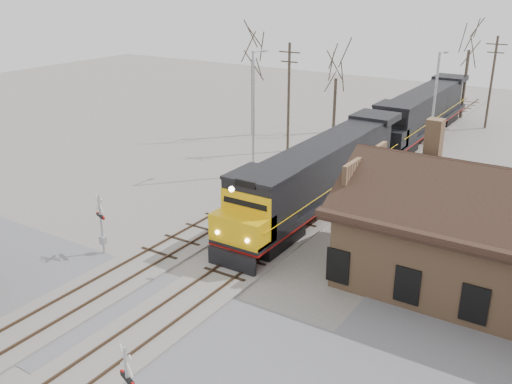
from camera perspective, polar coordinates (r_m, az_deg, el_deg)
ground at (r=26.23m, az=-11.07°, el=-13.65°), size 140.00×140.00×0.00m
road at (r=26.22m, az=-11.07°, el=-13.62°), size 60.00×9.00×0.03m
track_main at (r=36.98m, az=4.97°, el=-2.57°), size 3.40×90.00×0.24m
track_siding at (r=39.09m, az=-0.87°, el=-1.17°), size 3.40×90.00×0.24m
depot at (r=30.06m, az=22.96°, el=-5.06°), size 15.20×9.31×7.90m
locomotive_lead at (r=37.45m, az=6.24°, el=1.64°), size 3.16×21.18×4.71m
locomotive_trailing at (r=56.83m, az=16.12°, el=7.56°), size 3.16×21.18×4.45m
crossbuck_far at (r=32.83m, az=-15.20°, el=-3.28°), size 0.98×0.41×3.53m
streetlight_a at (r=43.57m, az=-0.20°, el=8.40°), size 0.25×2.04×9.59m
streetlight_b at (r=42.63m, az=17.32°, el=7.37°), size 0.25×2.04×9.85m
utility_pole_a at (r=50.11m, az=3.28°, el=9.56°), size 2.00×0.24×9.48m
utility_pole_b at (r=62.79m, az=22.49°, el=10.21°), size 2.00×0.24×9.24m
tree_a at (r=55.01m, az=-0.32°, el=14.33°), size 4.88×4.88×11.94m
tree_b at (r=57.03m, az=8.04°, el=12.04°), size 3.57×3.57×8.75m
tree_c at (r=65.83m, az=20.67°, el=14.20°), size 4.93×4.93×12.08m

